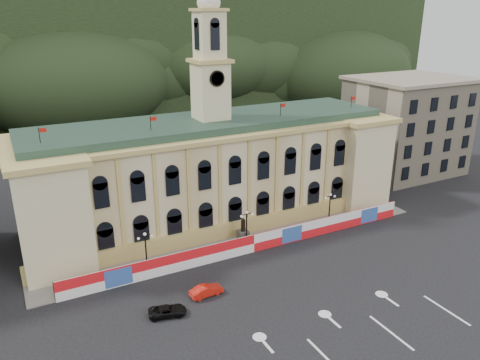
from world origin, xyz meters
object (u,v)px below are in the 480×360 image
statue (243,235)px  lamp_center (247,225)px  black_suv (168,311)px  red_sedan (206,291)px

statue → lamp_center: (0.00, -1.00, 1.89)m
black_suv → red_sedan: bearing=-59.6°
red_sedan → statue: bearing=-49.5°
statue → red_sedan: bearing=-135.7°
red_sedan → black_suv: (-5.14, -1.50, -0.08)m
red_sedan → black_suv: 5.35m
statue → black_suv: size_ratio=0.86×
lamp_center → red_sedan: lamp_center is taller
red_sedan → lamp_center: bearing=-52.7°
statue → red_sedan: 13.58m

